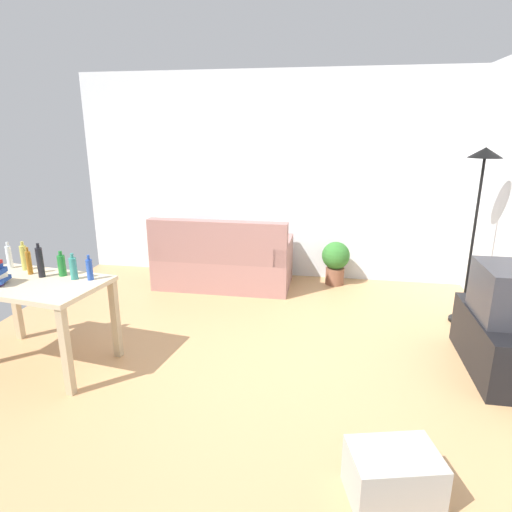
# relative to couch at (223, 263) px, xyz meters

# --- Properties ---
(ground_plane) EXTENTS (5.20, 4.40, 0.02)m
(ground_plane) POSITION_rel_couch_xyz_m (0.52, -1.59, -0.32)
(ground_plane) COLOR tan
(wall_rear) EXTENTS (5.20, 0.10, 2.70)m
(wall_rear) POSITION_rel_couch_xyz_m (0.52, 0.61, 1.04)
(wall_rear) COLOR silver
(wall_rear) RESTS_ON ground_plane
(couch) EXTENTS (1.72, 0.84, 0.92)m
(couch) POSITION_rel_couch_xyz_m (0.00, 0.00, 0.00)
(couch) COLOR #996B66
(couch) RESTS_ON ground_plane
(tv_stand) EXTENTS (0.44, 1.10, 0.48)m
(tv_stand) POSITION_rel_couch_xyz_m (2.77, -1.61, -0.07)
(tv_stand) COLOR black
(tv_stand) RESTS_ON ground_plane
(tv) EXTENTS (0.41, 0.60, 0.44)m
(tv) POSITION_rel_couch_xyz_m (2.78, -1.61, 0.39)
(tv) COLOR #2D2D33
(tv) RESTS_ON tv_stand
(torchiere_lamp) EXTENTS (0.32, 0.32, 1.81)m
(torchiere_lamp) POSITION_rel_couch_xyz_m (2.77, -0.64, 1.11)
(torchiere_lamp) COLOR black
(torchiere_lamp) RESTS_ON ground_plane
(desk) EXTENTS (1.29, 0.86, 0.76)m
(desk) POSITION_rel_couch_xyz_m (-1.09, -2.18, 0.34)
(desk) COLOR #C6B28E
(desk) RESTS_ON ground_plane
(potted_plant) EXTENTS (0.36, 0.36, 0.57)m
(potted_plant) POSITION_rel_couch_xyz_m (1.43, 0.31, 0.02)
(potted_plant) COLOR brown
(potted_plant) RESTS_ON ground_plane
(storage_box) EXTENTS (0.55, 0.45, 0.30)m
(storage_box) POSITION_rel_couch_xyz_m (1.75, -3.17, -0.16)
(storage_box) COLOR #A8A399
(storage_box) RESTS_ON ground_plane
(bottle_clear) EXTENTS (0.05, 0.05, 0.24)m
(bottle_clear) POSITION_rel_couch_xyz_m (-1.51, -1.88, 0.56)
(bottle_clear) COLOR silver
(bottle_clear) RESTS_ON desk
(bottle_squat) EXTENTS (0.06, 0.06, 0.26)m
(bottle_squat) POSITION_rel_couch_xyz_m (-1.34, -1.90, 0.57)
(bottle_squat) COLOR #BCB24C
(bottle_squat) RESTS_ON desk
(bottle_amber) EXTENTS (0.04, 0.04, 0.24)m
(bottle_amber) POSITION_rel_couch_xyz_m (-1.22, -2.01, 0.56)
(bottle_amber) COLOR #9E6019
(bottle_amber) RESTS_ON desk
(bottle_dark) EXTENTS (0.06, 0.06, 0.30)m
(bottle_dark) POSITION_rel_couch_xyz_m (-1.07, -2.06, 0.59)
(bottle_dark) COLOR black
(bottle_dark) RESTS_ON desk
(bottle_green) EXTENTS (0.07, 0.07, 0.22)m
(bottle_green) POSITION_rel_couch_xyz_m (-0.92, -2.00, 0.55)
(bottle_green) COLOR #1E722D
(bottle_green) RESTS_ON desk
(bottle_tall) EXTENTS (0.06, 0.06, 0.23)m
(bottle_tall) POSITION_rel_couch_xyz_m (-0.77, -2.06, 0.55)
(bottle_tall) COLOR teal
(bottle_tall) RESTS_ON desk
(bottle_blue) EXTENTS (0.05, 0.05, 0.22)m
(bottle_blue) POSITION_rel_couch_xyz_m (-0.62, -2.05, 0.55)
(bottle_blue) COLOR #2347A3
(bottle_blue) RESTS_ON desk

